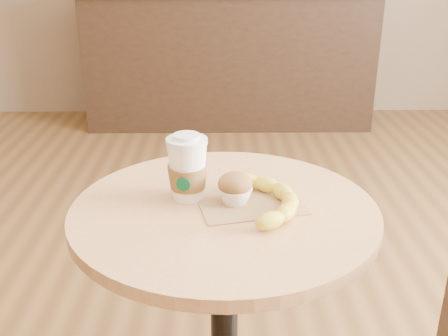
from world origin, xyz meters
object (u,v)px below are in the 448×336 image
cafe_table (224,281)px  coffee_cup (187,170)px  banana (269,199)px  muffin (235,188)px

cafe_table → coffee_cup: 0.30m
cafe_table → banana: (0.10, -0.01, 0.23)m
muffin → banana: 0.08m
coffee_cup → banana: 0.20m
cafe_table → coffee_cup: bearing=152.9°
cafe_table → muffin: (0.03, 0.01, 0.25)m
coffee_cup → banana: (0.19, -0.06, -0.05)m
cafe_table → muffin: size_ratio=9.01×
coffee_cup → muffin: size_ratio=1.96×
cafe_table → muffin: muffin is taller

